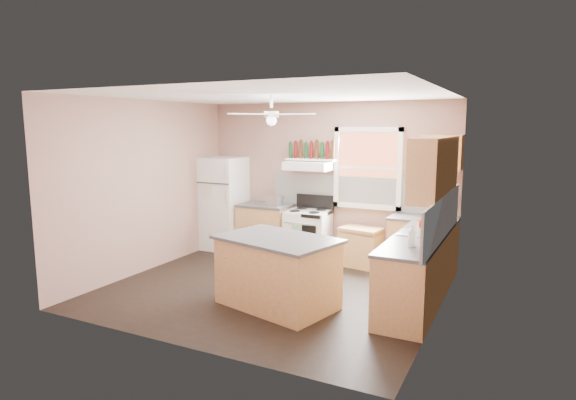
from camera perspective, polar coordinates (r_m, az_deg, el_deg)
The scene contains 32 objects.
floor at distance 6.95m, azimuth -1.87°, elevation -10.53°, with size 4.50×4.50×0.00m, color black.
ceiling at distance 6.57m, azimuth -1.99°, elevation 12.29°, with size 4.50×4.50×0.00m, color white.
wall_back at distance 8.45m, azimuth 4.62°, elevation 2.32°, with size 4.50×0.05×2.70m, color #936E61.
wall_right at distance 5.91m, azimuth 17.89°, elevation -0.88°, with size 0.05×4.00×2.70m, color #936E61.
wall_left at distance 7.95m, azimuth -16.51°, elevation 1.58°, with size 0.05×4.00×2.70m, color #936E61.
backsplash_back at distance 8.28m, azimuth 7.39°, elevation 0.92°, with size 2.90×0.03×0.55m, color white.
backsplash_right at distance 6.23m, azimuth 17.87°, elevation -2.02°, with size 0.03×2.60×0.55m, color white.
window_view at distance 8.13m, azimuth 9.44°, elevation 3.75°, with size 1.00×0.02×1.20m, color brown.
window_frame at distance 8.11m, azimuth 9.39°, elevation 3.73°, with size 1.16×0.07×1.36m, color white.
refrigerator at distance 9.08m, azimuth -7.64°, elevation -0.40°, with size 0.73×0.71×1.72m, color white.
base_cabinet_left at distance 8.76m, azimuth -2.72°, elevation -3.53°, with size 0.90×0.60×0.86m, color #A87646.
counter_left at distance 8.67m, azimuth -2.74°, elevation -0.63°, with size 0.92×0.62×0.04m, color #404042.
toaster at distance 8.47m, azimuth -1.63°, elevation -0.10°, with size 0.28×0.16×0.18m, color silver.
stove at distance 8.31m, azimuth 2.38°, elevation -4.21°, with size 0.70×0.64×0.86m, color white.
range_hood at distance 8.26m, azimuth 2.44°, elevation 4.07°, with size 0.78×0.50×0.14m, color white.
bottle_shelf at distance 8.36m, azimuth 2.78°, elevation 4.81°, with size 0.90×0.26×0.03m, color white.
cart at distance 8.05m, azimuth 8.61°, elevation -5.52°, with size 0.65×0.43×0.65m, color #A87646.
base_cabinet_corner at distance 7.82m, azimuth 15.66°, elevation -5.37°, with size 1.00×0.60×0.86m, color #A87646.
base_cabinet_right at distance 6.46m, azimuth 15.03°, elevation -8.34°, with size 0.60×2.20×0.86m, color #A87646.
counter_corner at distance 7.72m, azimuth 15.80°, elevation -2.13°, with size 1.02×0.62×0.04m, color #404042.
counter_right at distance 6.34m, azimuth 15.10°, elevation -4.44°, with size 0.62×2.22×0.04m, color #404042.
sink at distance 6.53m, azimuth 15.46°, elevation -3.94°, with size 0.55×0.45×0.03m, color silver.
faucet at distance 6.49m, azimuth 16.87°, elevation -3.41°, with size 0.03×0.03×0.14m, color silver.
upper_cabinet_right at distance 6.37m, azimuth 17.02°, elevation 3.75°, with size 0.33×1.80×0.76m, color #A87646.
upper_cabinet_corner at distance 7.70m, azimuth 17.76°, elevation 5.41°, with size 0.60×0.33×0.52m, color #A87646.
paper_towel at distance 7.77m, azimuth 18.45°, elevation 0.58°, with size 0.12×0.12×0.26m, color white.
island at distance 6.22m, azimuth -1.25°, elevation -8.69°, with size 1.41×0.89×0.86m, color #A87646.
island_top at distance 6.10m, azimuth -1.26°, elevation -4.65°, with size 1.49×0.97×0.04m, color #404042.
ceiling_fan_hub at distance 6.56m, azimuth -1.98°, elevation 10.11°, with size 0.20×0.20×0.08m, color white.
soap_bottle at distance 5.80m, azimuth 14.50°, elevation -4.10°, with size 0.10×0.10×0.26m, color silver.
red_caddy at distance 6.99m, azimuth 15.90°, elevation -2.66°, with size 0.18×0.12×0.10m, color #AA2D0E.
wine_bottles at distance 8.35m, azimuth 2.82°, elevation 5.91°, with size 0.86×0.06×0.31m.
Camera 1 is at (3.12, -5.77, 2.30)m, focal length 30.00 mm.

